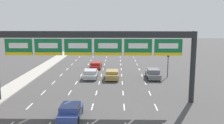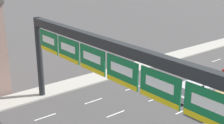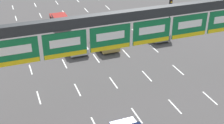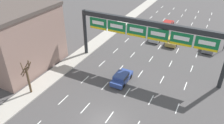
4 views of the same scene
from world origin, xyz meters
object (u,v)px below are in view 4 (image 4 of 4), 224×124
at_px(tree_bare_closest, 28,76).
at_px(sign_gantry, 148,32).
at_px(car_grey, 209,46).
at_px(car_red, 168,24).
at_px(car_blue, 122,77).
at_px(car_silver, 157,36).
at_px(car_gold, 173,40).

bearing_deg(tree_bare_closest, sign_gantry, 47.70).
bearing_deg(car_grey, car_red, 140.22).
distance_m(car_blue, tree_bare_closest, 12.36).
distance_m(car_blue, car_silver, 15.94).
relative_size(car_red, car_gold, 1.03).
bearing_deg(tree_bare_closest, car_grey, 50.56).
bearing_deg(car_red, car_grey, -39.78).
height_order(sign_gantry, car_gold, sign_gantry).
distance_m(car_red, car_silver, 7.97).
distance_m(sign_gantry, car_gold, 12.09).
xyz_separation_m(car_red, car_blue, (-0.28, -23.91, 0.08)).
distance_m(car_silver, tree_bare_closest, 25.52).
bearing_deg(car_silver, tree_bare_closest, -112.62).
bearing_deg(car_silver, car_grey, 0.42).
relative_size(sign_gantry, car_grey, 4.85).
bearing_deg(car_blue, car_grey, 58.61).
xyz_separation_m(car_red, tree_bare_closest, (-9.89, -31.47, 1.92)).
height_order(car_gold, tree_bare_closest, tree_bare_closest).
relative_size(sign_gantry, tree_bare_closest, 4.46).
xyz_separation_m(car_grey, tree_bare_closest, (-19.38, -23.57, 1.76)).
bearing_deg(car_red, tree_bare_closest, -107.45).
height_order(car_blue, car_silver, car_blue).
bearing_deg(car_red, car_silver, -90.72).
height_order(sign_gantry, car_grey, sign_gantry).
bearing_deg(car_silver, car_gold, -6.89).
height_order(sign_gantry, car_red, sign_gantry).
distance_m(car_silver, car_grey, 9.59).
xyz_separation_m(car_blue, car_silver, (0.18, 15.94, -0.01)).
height_order(car_red, car_silver, car_silver).
xyz_separation_m(sign_gantry, car_red, (-1.40, 19.06, -5.46)).
relative_size(car_red, car_silver, 1.04).
height_order(sign_gantry, car_blue, sign_gantry).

